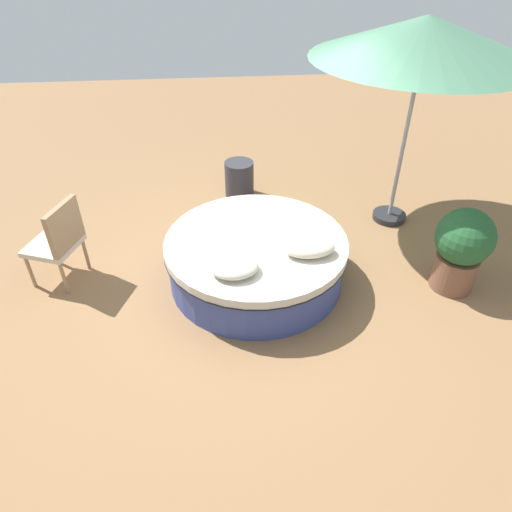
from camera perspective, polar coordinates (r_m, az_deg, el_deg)
ground_plane at (r=5.32m, az=0.00°, el=-2.80°), size 16.00×16.00×0.00m
round_bed at (r=5.15m, az=0.00°, el=-0.42°), size 1.99×1.99×0.54m
throw_pillow_0 at (r=4.51m, az=-2.69°, el=-1.32°), size 0.48×0.39×0.14m
throw_pillow_1 at (r=4.77m, az=6.59°, el=0.99°), size 0.52×0.31×0.15m
patio_chair at (r=5.42m, az=-23.09°, el=2.00°), size 0.65×0.66×0.98m
patio_umbrella at (r=5.79m, az=20.07°, el=23.85°), size 2.50×2.50×2.52m
planter at (r=5.36m, az=24.00°, el=1.04°), size 0.61×0.61×0.97m
side_table at (r=6.83m, az=-2.07°, el=9.49°), size 0.42×0.42×0.51m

